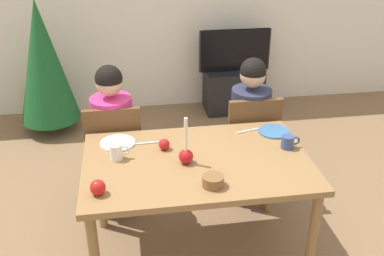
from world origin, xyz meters
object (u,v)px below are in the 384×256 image
at_px(dining_table, 197,171).
at_px(tv_stand, 233,90).
at_px(tv, 235,50).
at_px(bowl_walnuts, 213,181).
at_px(chair_right, 250,141).
at_px(candle_centerpiece, 186,154).
at_px(plate_right, 274,131).
at_px(apple_near_candle, 164,144).
at_px(person_left_child, 114,142).
at_px(christmas_tree, 43,62).
at_px(mug_left, 117,152).
at_px(mug_right, 288,142).
at_px(chair_left, 115,151).
at_px(person_right_child, 249,132).
at_px(plate_left, 118,143).
at_px(apple_by_left_plate, 98,187).

height_order(dining_table, tv_stand, dining_table).
height_order(tv, bowl_walnuts, tv).
bearing_deg(chair_right, candle_centerpiece, -132.97).
xyz_separation_m(plate_right, apple_near_candle, (-0.77, -0.12, 0.03)).
relative_size(chair_right, candle_centerpiece, 2.96).
bearing_deg(person_left_child, tv_stand, 51.53).
distance_m(tv_stand, christmas_tree, 2.08).
height_order(chair_right, mug_left, chair_right).
relative_size(dining_table, plate_right, 6.53).
relative_size(plate_right, mug_right, 1.73).
relative_size(tv_stand, mug_right, 5.16).
height_order(chair_right, apple_near_candle, chair_right).
relative_size(dining_table, candle_centerpiece, 4.61).
xyz_separation_m(dining_table, chair_right, (0.52, 0.61, -0.15)).
bearing_deg(bowl_walnuts, mug_left, 144.44).
bearing_deg(mug_left, person_left_child, 93.30).
xyz_separation_m(chair_left, person_left_child, (0.00, 0.03, 0.06)).
bearing_deg(person_left_child, apple_near_candle, -55.20).
xyz_separation_m(chair_left, chair_right, (1.04, 0.00, 0.00)).
xyz_separation_m(chair_left, tv, (1.32, 1.69, 0.20)).
relative_size(candle_centerpiece, plate_right, 1.42).
bearing_deg(candle_centerpiece, apple_near_candle, 121.48).
bearing_deg(mug_left, bowl_walnuts, -35.56).
xyz_separation_m(person_right_child, apple_near_candle, (-0.70, -0.48, 0.22)).
xyz_separation_m(plate_left, plate_right, (1.07, 0.00, 0.00)).
xyz_separation_m(tv, plate_left, (-1.28, -2.02, 0.05)).
bearing_deg(apple_by_left_plate, bowl_walnuts, -1.46).
height_order(person_right_child, apple_near_candle, person_right_child).
height_order(christmas_tree, apple_by_left_plate, christmas_tree).
height_order(dining_table, candle_centerpiece, candle_centerpiece).
height_order(chair_right, mug_right, chair_right).
relative_size(apple_near_candle, apple_by_left_plate, 0.83).
relative_size(person_left_child, plate_left, 5.05).
height_order(chair_right, bowl_walnuts, chair_right).
bearing_deg(tv_stand, person_right_child, -99.63).
bearing_deg(christmas_tree, chair_right, -40.57).
height_order(chair_left, person_right_child, person_right_child).
relative_size(person_right_child, tv_stand, 1.83).
bearing_deg(dining_table, person_left_child, 129.04).
height_order(tv_stand, mug_left, mug_left).
bearing_deg(person_left_child, chair_left, -90.00).
relative_size(tv_stand, bowl_walnuts, 5.19).
xyz_separation_m(chair_left, plate_left, (0.04, -0.33, 0.24)).
bearing_deg(mug_left, tv_stand, 59.83).
distance_m(person_left_child, mug_right, 1.28).
bearing_deg(mug_right, tv_stand, 85.03).
bearing_deg(mug_left, candle_centerpiece, -15.12).
bearing_deg(person_left_child, candle_centerpiece, -56.11).
relative_size(christmas_tree, plate_right, 6.78).
distance_m(tv, mug_left, 2.56).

